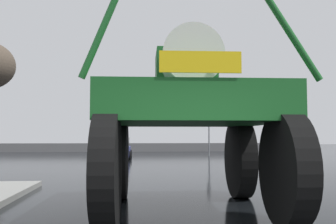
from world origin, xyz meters
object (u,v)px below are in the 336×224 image
traffic_signal_far_left (209,126)px  traffic_signal_near_right (292,111)px  oversize_sprayer (187,118)px  sedan_ahead (118,149)px

traffic_signal_far_left → traffic_signal_near_right: bearing=-92.7°
oversize_sprayer → sedan_ahead: oversize_sprayer is taller
sedan_ahead → traffic_signal_far_left: traffic_signal_far_left is taller
oversize_sprayer → traffic_signal_far_left: (5.33, 23.70, 0.49)m
oversize_sprayer → sedan_ahead: size_ratio=1.31×
sedan_ahead → traffic_signal_far_left: size_ratio=1.24×
oversize_sprayer → traffic_signal_near_right: (4.44, 4.90, 0.52)m
oversize_sprayer → sedan_ahead: (-2.01, 20.16, -1.25)m
oversize_sprayer → traffic_signal_far_left: size_ratio=1.63×
oversize_sprayer → sedan_ahead: bearing=7.9°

